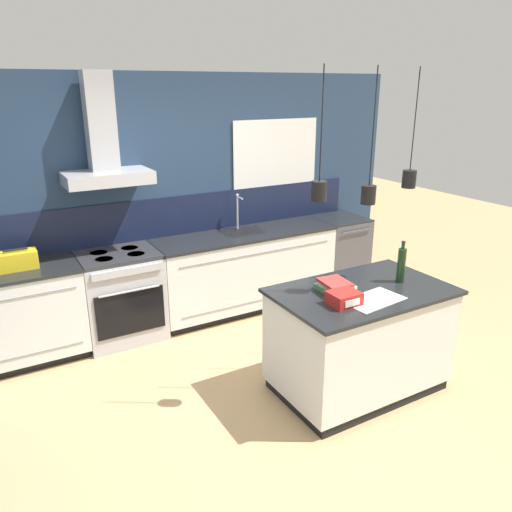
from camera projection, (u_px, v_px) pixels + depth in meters
The scene contains 12 objects.
ground_plane at pixel (273, 398), 4.15m from camera, with size 16.00×16.00×0.00m, color tan.
wall_back at pixel (173, 195), 5.32m from camera, with size 5.60×2.36×2.60m.
counter_run_left at pixel (13, 317), 4.56m from camera, with size 1.23×0.64×0.91m.
counter_run_sink at pixel (245, 270), 5.70m from camera, with size 2.10×0.64×1.32m.
oven_range at pixel (121, 296), 5.02m from camera, with size 0.77×0.66×0.91m.
dishwasher at pixel (338, 252), 6.33m from camera, with size 0.59×0.65×0.91m.
kitchen_island at pixel (359, 339), 4.15m from camera, with size 1.43×0.89×0.91m.
bottle_on_island at pixel (401, 265), 4.12m from camera, with size 0.07×0.07×0.36m.
book_stack at pixel (336, 287), 3.93m from camera, with size 0.24×0.35×0.10m.
red_supply_box at pixel (344, 298), 3.72m from camera, with size 0.23×0.20×0.10m.
paper_pile at pixel (373, 300), 3.81m from camera, with size 0.50×0.33×0.01m.
yellow_toolbox at pixel (17, 260), 4.43m from camera, with size 0.34×0.18×0.19m.
Camera 1 is at (-1.89, -3.00, 2.47)m, focal length 35.00 mm.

